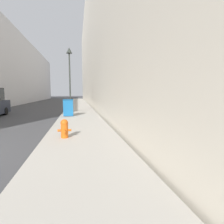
% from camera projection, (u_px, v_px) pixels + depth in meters
% --- Properties ---
extents(sidewalk_right, '(2.94, 60.00, 0.13)m').
position_uv_depth(sidewalk_right, '(79.00, 106.00, 22.81)').
color(sidewalk_right, '#ADA89E').
rests_on(sidewalk_right, ground).
extents(building_right_stone, '(12.00, 60.00, 19.00)m').
position_uv_depth(building_right_stone, '(121.00, 50.00, 31.03)').
color(building_right_stone, beige).
rests_on(building_right_stone, ground).
extents(fire_hydrant, '(0.51, 0.40, 0.72)m').
position_uv_depth(fire_hydrant, '(64.00, 128.00, 6.67)').
color(fire_hydrant, '#D15614').
rests_on(fire_hydrant, sidewalk_right).
extents(trash_bin, '(0.72, 0.58, 1.25)m').
position_uv_depth(trash_bin, '(68.00, 107.00, 12.90)').
color(trash_bin, '#19609E').
rests_on(trash_bin, sidewalk_right).
extents(lamppost, '(0.49, 0.49, 5.56)m').
position_uv_depth(lamppost, '(70.00, 67.00, 14.99)').
color(lamppost, '#2D332D').
rests_on(lamppost, sidewalk_right).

